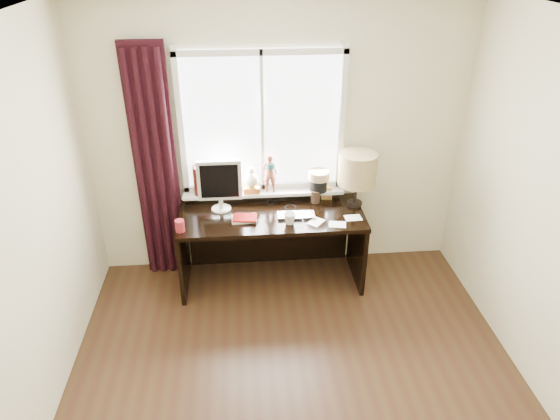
{
  "coord_description": "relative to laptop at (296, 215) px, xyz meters",
  "views": [
    {
      "loc": [
        -0.36,
        -2.33,
        3.0
      ],
      "look_at": [
        -0.05,
        1.25,
        1.0
      ],
      "focal_mm": 32.0,
      "sensor_mm": 36.0,
      "label": 1
    }
  ],
  "objects": [
    {
      "name": "desk",
      "position": [
        -0.23,
        0.16,
        -0.26
      ],
      "size": [
        1.7,
        0.7,
        0.75
      ],
      "color": "black",
      "rests_on": "floor"
    },
    {
      "name": "laptop",
      "position": [
        0.0,
        0.0,
        0.0
      ],
      "size": [
        0.34,
        0.22,
        0.03
      ],
      "primitive_type": "imported",
      "rotation": [
        0.0,
        0.0,
        -0.02
      ],
      "color": "silver",
      "rests_on": "desk"
    },
    {
      "name": "table_lamp",
      "position": [
        0.57,
        0.18,
        0.35
      ],
      "size": [
        0.35,
        0.35,
        0.52
      ],
      "color": "black",
      "rests_on": "desk"
    },
    {
      "name": "monitor",
      "position": [
        -0.68,
        0.19,
        0.26
      ],
      "size": [
        0.4,
        0.18,
        0.49
      ],
      "color": "beige",
      "rests_on": "desk"
    },
    {
      "name": "notebook_stack",
      "position": [
        -0.47,
        -0.02,
        0.0
      ],
      "size": [
        0.24,
        0.18,
        0.03
      ],
      "color": "beige",
      "rests_on": "desk"
    },
    {
      "name": "loose_papers",
      "position": [
        0.34,
        -0.12,
        -0.01
      ],
      "size": [
        0.51,
        0.23,
        0.0
      ],
      "color": "white",
      "rests_on": "desk"
    },
    {
      "name": "ceiling",
      "position": [
        -0.13,
        -1.56,
        1.84
      ],
      "size": [
        3.5,
        4.0,
        0.0
      ],
      "primitive_type": "cube",
      "color": "white",
      "rests_on": "wall_back"
    },
    {
      "name": "curtain",
      "position": [
        -1.26,
        0.34,
        0.35
      ],
      "size": [
        0.38,
        0.09,
        2.25
      ],
      "color": "black",
      "rests_on": "floor"
    },
    {
      "name": "mug",
      "position": [
        -0.07,
        -0.12,
        0.04
      ],
      "size": [
        0.15,
        0.15,
        0.11
      ],
      "primitive_type": "imported",
      "rotation": [
        0.0,
        0.0,
        0.89
      ],
      "color": "white",
      "rests_on": "desk"
    },
    {
      "name": "desk_cables",
      "position": [
        -0.09,
        0.11,
        -0.01
      ],
      "size": [
        0.28,
        0.47,
        0.01
      ],
      "color": "black",
      "rests_on": "desk"
    },
    {
      "name": "window",
      "position": [
        -0.28,
        0.39,
        0.54
      ],
      "size": [
        1.52,
        0.23,
        1.4
      ],
      "color": "white",
      "rests_on": "ground"
    },
    {
      "name": "wall_back",
      "position": [
        -0.13,
        0.44,
        0.54
      ],
      "size": [
        3.5,
        0.0,
        2.6
      ],
      "primitive_type": "cube",
      "rotation": [
        1.57,
        0.0,
        0.0
      ],
      "color": "beige",
      "rests_on": "ground"
    },
    {
      "name": "floor",
      "position": [
        -0.13,
        -1.56,
        -0.76
      ],
      "size": [
        3.5,
        4.0,
        0.0
      ],
      "primitive_type": "cube",
      "color": "#3D2915",
      "rests_on": "ground"
    },
    {
      "name": "red_cup",
      "position": [
        -1.03,
        -0.16,
        0.04
      ],
      "size": [
        0.08,
        0.08,
        0.11
      ],
      "primitive_type": "cylinder",
      "color": "maroon",
      "rests_on": "desk"
    },
    {
      "name": "brush_holder",
      "position": [
        0.21,
        0.26,
        0.05
      ],
      "size": [
        0.09,
        0.09,
        0.25
      ],
      "color": "black",
      "rests_on": "desk"
    },
    {
      "name": "icon_frame",
      "position": [
        0.33,
        0.3,
        0.05
      ],
      "size": [
        0.1,
        0.03,
        0.13
      ],
      "color": "gold",
      "rests_on": "desk"
    }
  ]
}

